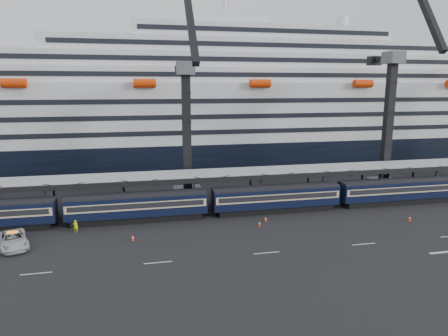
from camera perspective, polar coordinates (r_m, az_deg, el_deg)
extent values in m
plane|color=black|center=(54.82, 18.95, -8.52)|extent=(260.00, 260.00, 0.00)
cube|color=beige|center=(45.09, -25.26, -13.47)|extent=(3.00, 0.15, 0.02)
cube|color=beige|center=(43.84, -9.41, -13.18)|extent=(3.00, 0.15, 0.02)
cube|color=beige|center=(45.82, 6.09, -11.96)|extent=(3.00, 0.15, 0.02)
cube|color=beige|center=(50.65, 19.32, -10.22)|extent=(3.00, 0.15, 0.02)
cube|color=beige|center=(51.64, 28.44, -10.58)|extent=(2.50, 0.40, 0.02)
cube|color=black|center=(56.71, -12.17, -6.99)|extent=(17.48, 2.40, 0.90)
cube|color=black|center=(56.17, -12.24, -5.25)|extent=(19.00, 2.80, 2.70)
cube|color=#CDB891|center=(56.09, -12.26, -4.95)|extent=(18.62, 2.92, 1.05)
cube|color=black|center=(56.07, -12.26, -4.90)|extent=(17.86, 2.98, 0.70)
cube|color=black|center=(55.76, -12.31, -3.77)|extent=(19.00, 2.50, 0.35)
cube|color=black|center=(59.93, 7.41, -5.80)|extent=(17.48, 2.40, 0.90)
cube|color=black|center=(59.42, 7.46, -4.14)|extent=(19.00, 2.80, 2.70)
cube|color=#CDB891|center=(59.34, 7.47, -3.86)|extent=(18.62, 2.92, 1.05)
cube|color=black|center=(59.33, 7.47, -3.82)|extent=(17.86, 2.98, 0.70)
cube|color=black|center=(59.03, 7.50, -2.74)|extent=(19.00, 2.50, 0.35)
cube|color=black|center=(69.05, 23.32, -4.33)|extent=(17.48, 2.40, 0.90)
cube|color=black|center=(68.61, 23.44, -2.88)|extent=(19.00, 2.80, 2.70)
cube|color=#CDB891|center=(68.54, 23.46, -2.64)|extent=(18.62, 2.92, 1.05)
cube|color=black|center=(68.52, 23.46, -2.60)|extent=(17.86, 2.98, 0.70)
cube|color=black|center=(68.27, 23.54, -1.66)|extent=(19.00, 2.50, 0.35)
cube|color=#96999E|center=(65.28, 13.00, -0.07)|extent=(130.00, 6.00, 0.25)
cube|color=black|center=(62.70, 14.13, -0.88)|extent=(130.00, 0.25, 0.70)
cube|color=black|center=(68.01, 11.92, 0.18)|extent=(130.00, 0.25, 0.70)
cube|color=black|center=(58.57, -24.12, -4.86)|extent=(0.25, 0.25, 5.40)
cube|color=black|center=(63.86, -23.11, -3.47)|extent=(0.25, 0.25, 5.40)
cube|color=black|center=(57.25, -14.27, -4.55)|extent=(0.25, 0.25, 5.40)
cube|color=black|center=(62.66, -14.10, -3.15)|extent=(0.25, 0.25, 5.40)
cube|color=black|center=(57.67, -4.28, -4.10)|extent=(0.25, 0.25, 5.40)
cube|color=black|center=(63.04, -4.98, -2.75)|extent=(0.25, 0.25, 5.40)
cube|color=black|center=(59.78, 5.28, -3.55)|extent=(0.25, 0.25, 5.40)
cube|color=black|center=(64.97, 3.81, -2.29)|extent=(0.25, 0.25, 5.40)
cube|color=black|center=(63.42, 13.95, -2.96)|extent=(0.25, 0.25, 5.40)
cube|color=black|center=(68.33, 11.91, -1.83)|extent=(0.25, 0.25, 5.40)
cube|color=black|center=(68.33, 21.52, -2.40)|extent=(0.25, 0.25, 5.40)
cube|color=black|center=(72.92, 19.12, -1.38)|extent=(0.25, 0.25, 5.40)
cube|color=black|center=(74.28, 27.97, -1.88)|extent=(0.25, 0.25, 5.40)
cube|color=black|center=(78.52, 25.38, -0.98)|extent=(0.25, 0.25, 5.40)
cube|color=black|center=(95.07, 4.82, 2.62)|extent=(200.00, 28.00, 7.00)
cube|color=silver|center=(94.07, 4.92, 8.35)|extent=(190.00, 26.88, 12.00)
cube|color=silver|center=(93.94, 5.00, 12.92)|extent=(160.00, 24.64, 3.00)
cube|color=black|center=(82.20, 7.59, 13.06)|extent=(153.60, 0.12, 0.90)
cube|color=silver|center=(94.06, 5.03, 14.74)|extent=(124.00, 21.84, 3.00)
cube|color=black|center=(83.65, 7.31, 15.09)|extent=(119.04, 0.12, 0.90)
cube|color=silver|center=(94.28, 5.07, 16.56)|extent=(90.00, 19.04, 3.00)
cube|color=black|center=(85.21, 7.04, 17.06)|extent=(86.40, 0.12, 0.90)
cube|color=silver|center=(94.59, 5.10, 18.37)|extent=(56.00, 16.24, 3.00)
cube|color=black|center=(86.87, 6.77, 18.95)|extent=(53.76, 0.12, 0.90)
cube|color=silver|center=(92.92, 0.10, 20.10)|extent=(16.00, 12.00, 2.50)
cylinder|color=silver|center=(102.56, 16.51, 19.12)|extent=(2.80, 2.80, 3.00)
cylinder|color=#E83507|center=(78.55, -27.81, 10.68)|extent=(4.00, 1.60, 1.60)
cylinder|color=#E83507|center=(75.81, -11.27, 11.78)|extent=(4.00, 1.60, 1.60)
cylinder|color=#E83507|center=(79.32, 5.18, 11.94)|extent=(4.00, 1.60, 1.60)
cylinder|color=#E83507|center=(88.35, 19.22, 11.31)|extent=(4.00, 1.60, 1.60)
cube|color=#53575C|center=(65.58, -5.19, -3.72)|extent=(4.50, 4.50, 2.00)
cube|color=black|center=(63.68, -5.36, 4.99)|extent=(1.30, 1.30, 18.00)
cube|color=#53575C|center=(63.33, -5.53, 14.02)|extent=(2.60, 3.20, 2.00)
cube|color=black|center=(58.33, -4.97, 21.06)|extent=(0.90, 12.26, 14.37)
cube|color=black|center=(65.83, -5.79, 13.92)|extent=(0.90, 5.04, 0.90)
cube|color=black|center=(68.32, -6.03, 13.66)|extent=(2.20, 1.60, 1.60)
cube|color=#53575C|center=(76.94, 21.77, -2.22)|extent=(4.50, 4.50, 2.00)
cube|color=black|center=(75.23, 22.40, 5.95)|extent=(1.30, 1.30, 20.00)
cube|color=#53575C|center=(75.12, 23.06, 14.32)|extent=(2.60, 3.20, 2.00)
cube|color=black|center=(77.44, 21.85, 14.30)|extent=(0.90, 5.60, 0.90)
cube|color=black|center=(79.78, 20.69, 14.13)|extent=(2.20, 1.60, 1.60)
imported|color=#B3B7BA|center=(52.75, -27.90, -9.06)|extent=(4.86, 6.90, 1.75)
imported|color=#D1E60C|center=(54.58, -20.45, -7.81)|extent=(0.62, 0.43, 1.65)
cube|color=#E83507|center=(50.23, -12.89, -10.02)|extent=(0.37, 0.37, 0.04)
cone|color=#E83507|center=(50.09, -12.91, -9.63)|extent=(0.31, 0.31, 0.70)
cylinder|color=white|center=(50.09, -12.91, -9.63)|extent=(0.26, 0.26, 0.12)
cube|color=#E83507|center=(55.87, 5.96, -7.53)|extent=(0.35, 0.35, 0.04)
cone|color=#E83507|center=(55.76, 5.97, -7.20)|extent=(0.29, 0.29, 0.66)
cylinder|color=white|center=(55.76, 5.97, -7.20)|extent=(0.25, 0.25, 0.11)
cube|color=#E83507|center=(53.99, 5.07, -8.21)|extent=(0.34, 0.34, 0.04)
cone|color=#E83507|center=(53.87, 5.07, -7.87)|extent=(0.28, 0.28, 0.64)
cylinder|color=white|center=(53.87, 5.07, -7.87)|extent=(0.24, 0.24, 0.11)
cube|color=#E83507|center=(61.43, 24.98, -6.81)|extent=(0.37, 0.37, 0.04)
cone|color=#E83507|center=(61.32, 25.01, -6.48)|extent=(0.31, 0.31, 0.70)
cylinder|color=white|center=(61.32, 25.01, -6.48)|extent=(0.26, 0.26, 0.12)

